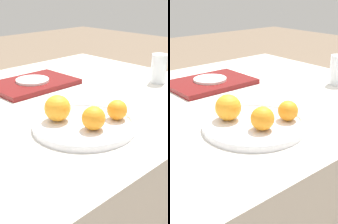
# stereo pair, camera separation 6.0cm
# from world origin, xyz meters

# --- Properties ---
(table) EXTENTS (1.27, 1.03, 0.76)m
(table) POSITION_xyz_m (0.00, 0.00, 0.38)
(table) COLOR silver
(table) RESTS_ON ground_plane
(fruit_platter) EXTENTS (0.30, 0.30, 0.02)m
(fruit_platter) POSITION_xyz_m (-0.10, -0.25, 0.77)
(fruit_platter) COLOR silver
(fruit_platter) RESTS_ON table
(orange_0) EXTENTS (0.07, 0.07, 0.07)m
(orange_0) POSITION_xyz_m (-0.11, -0.30, 0.81)
(orange_0) COLOR orange
(orange_0) RESTS_ON fruit_platter
(orange_1) EXTENTS (0.08, 0.08, 0.08)m
(orange_1) POSITION_xyz_m (-0.14, -0.18, 0.82)
(orange_1) COLOR orange
(orange_1) RESTS_ON fruit_platter
(orange_2) EXTENTS (0.06, 0.06, 0.06)m
(orange_2) POSITION_xyz_m (-0.01, -0.30, 0.81)
(orange_2) COLOR orange
(orange_2) RESTS_ON fruit_platter
(water_glass) EXTENTS (0.07, 0.07, 0.12)m
(water_glass) POSITION_xyz_m (0.44, -0.14, 0.82)
(water_glass) COLOR silver
(water_glass) RESTS_ON table
(serving_tray) EXTENTS (0.34, 0.24, 0.02)m
(serving_tray) POSITION_xyz_m (0.03, 0.19, 0.77)
(serving_tray) COLOR maroon
(serving_tray) RESTS_ON table
(side_plate) EXTENTS (0.14, 0.14, 0.01)m
(side_plate) POSITION_xyz_m (0.03, 0.19, 0.79)
(side_plate) COLOR white
(side_plate) RESTS_ON serving_tray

